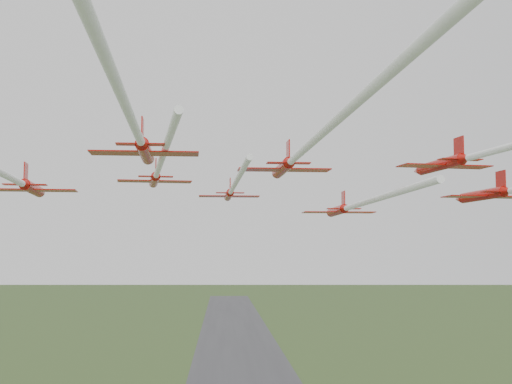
{
  "coord_description": "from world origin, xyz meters",
  "views": [
    {
      "loc": [
        -7.47,
        -83.5,
        41.79
      ],
      "look_at": [
        -3.47,
        0.17,
        49.2
      ],
      "focal_mm": 50.0,
      "sensor_mm": 36.0,
      "label": 1
    }
  ],
  "objects_px": {
    "jet_lead": "(232,189)",
    "jet_row2_left": "(158,170)",
    "jet_row2_right": "(353,206)",
    "jet_row3_left": "(3,174)",
    "jet_row3_mid": "(313,142)",
    "jet_row4_right": "(511,146)",
    "jet_row4_left": "(128,111)"
  },
  "relations": [
    {
      "from": "jet_row4_left",
      "to": "jet_row4_right",
      "type": "distance_m",
      "value": 28.12
    },
    {
      "from": "jet_row3_mid",
      "to": "jet_row4_left",
      "type": "distance_m",
      "value": 17.68
    },
    {
      "from": "jet_row3_left",
      "to": "jet_row4_right",
      "type": "distance_m",
      "value": 40.12
    },
    {
      "from": "jet_row3_left",
      "to": "jet_row3_mid",
      "type": "xyz_separation_m",
      "value": [
        25.22,
        -2.63,
        2.44
      ]
    },
    {
      "from": "jet_row3_left",
      "to": "jet_row4_left",
      "type": "bearing_deg",
      "value": -55.07
    },
    {
      "from": "jet_row2_left",
      "to": "jet_row3_left",
      "type": "distance_m",
      "value": 22.12
    },
    {
      "from": "jet_lead",
      "to": "jet_row3_mid",
      "type": "xyz_separation_m",
      "value": [
        5.94,
        -36.35,
        0.48
      ]
    },
    {
      "from": "jet_row2_right",
      "to": "jet_row3_mid",
      "type": "height_order",
      "value": "jet_row3_mid"
    },
    {
      "from": "jet_row2_left",
      "to": "jet_row3_left",
      "type": "bearing_deg",
      "value": -127.17
    },
    {
      "from": "jet_lead",
      "to": "jet_row2_right",
      "type": "bearing_deg",
      "value": -38.45
    },
    {
      "from": "jet_row4_right",
      "to": "jet_row2_left",
      "type": "bearing_deg",
      "value": 127.3
    },
    {
      "from": "jet_row3_mid",
      "to": "jet_row3_left",
      "type": "bearing_deg",
      "value": 171.26
    },
    {
      "from": "jet_row2_left",
      "to": "jet_row3_mid",
      "type": "distance_m",
      "value": 25.98
    },
    {
      "from": "jet_row2_left",
      "to": "jet_row3_mid",
      "type": "relative_size",
      "value": 0.72
    },
    {
      "from": "jet_row3_left",
      "to": "jet_row4_left",
      "type": "relative_size",
      "value": 0.81
    },
    {
      "from": "jet_row3_mid",
      "to": "jet_row2_right",
      "type": "bearing_deg",
      "value": 70.16
    },
    {
      "from": "jet_row3_mid",
      "to": "jet_row4_right",
      "type": "height_order",
      "value": "jet_row3_mid"
    },
    {
      "from": "jet_lead",
      "to": "jet_row2_left",
      "type": "distance_m",
      "value": 16.9
    },
    {
      "from": "jet_lead",
      "to": "jet_row2_left",
      "type": "xyz_separation_m",
      "value": [
        -8.37,
        -14.66,
        0.7
      ]
    },
    {
      "from": "jet_lead",
      "to": "jet_row4_right",
      "type": "relative_size",
      "value": 0.96
    },
    {
      "from": "jet_row2_left",
      "to": "jet_row4_left",
      "type": "distance_m",
      "value": 33.45
    },
    {
      "from": "jet_row3_left",
      "to": "jet_row3_mid",
      "type": "height_order",
      "value": "jet_row3_mid"
    },
    {
      "from": "jet_row2_left",
      "to": "jet_lead",
      "type": "bearing_deg",
      "value": 52.91
    },
    {
      "from": "jet_lead",
      "to": "jet_row2_left",
      "type": "relative_size",
      "value": 0.93
    },
    {
      "from": "jet_row2_left",
      "to": "jet_row3_mid",
      "type": "height_order",
      "value": "jet_row2_left"
    },
    {
      "from": "jet_lead",
      "to": "jet_row2_left",
      "type": "bearing_deg",
      "value": -121.74
    },
    {
      "from": "jet_row2_left",
      "to": "jet_row4_right",
      "type": "distance_m",
      "value": 39.14
    },
    {
      "from": "jet_row2_left",
      "to": "jet_row4_left",
      "type": "height_order",
      "value": "jet_row2_left"
    },
    {
      "from": "jet_row4_right",
      "to": "jet_row3_left",
      "type": "bearing_deg",
      "value": 159.46
    },
    {
      "from": "jet_row3_mid",
      "to": "jet_row4_right",
      "type": "distance_m",
      "value": 15.07
    },
    {
      "from": "jet_row2_right",
      "to": "jet_row3_left",
      "type": "relative_size",
      "value": 0.82
    },
    {
      "from": "jet_row2_left",
      "to": "jet_row4_right",
      "type": "xyz_separation_m",
      "value": [
        28.41,
        -26.89,
        -1.28
      ]
    }
  ]
}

